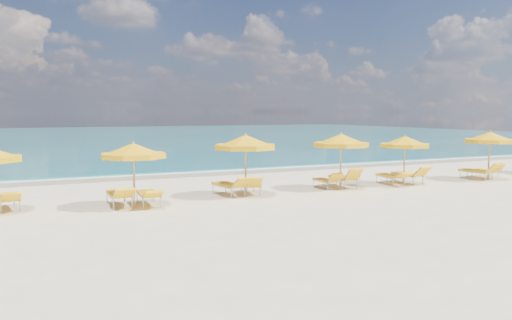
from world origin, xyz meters
name	(u,v)px	position (x,y,z in m)	size (l,w,h in m)	color
ground_plane	(272,194)	(0.00, 0.00, 0.00)	(120.00, 120.00, 0.00)	beige
ocean	(103,137)	(0.00, 48.00, 0.00)	(120.00, 80.00, 0.30)	#136B6E
wet_sand_band	(209,173)	(0.00, 7.40, 0.00)	(120.00, 2.60, 0.01)	tan
foam_line	(204,171)	(0.00, 8.20, 0.00)	(120.00, 1.20, 0.03)	white
whitecap_near	(73,161)	(-6.00, 17.00, 0.00)	(14.00, 0.36, 0.05)	white
whitecap_far	(233,148)	(8.00, 24.00, 0.00)	(18.00, 0.30, 0.05)	white
umbrella_2	(133,151)	(-5.40, -0.58, 1.89)	(2.74, 2.74, 2.22)	tan
umbrella_3	(246,143)	(-1.17, -0.13, 2.04)	(2.52, 2.52, 2.39)	tan
umbrella_4	(341,141)	(3.10, -0.09, 2.00)	(3.04, 3.04, 2.35)	tan
umbrella_5	(405,142)	(6.37, -0.15, 1.87)	(2.85, 2.85, 2.19)	tan
umbrella_6	(490,138)	(11.08, -0.55, 1.98)	(2.82, 2.82, 2.32)	tan
lounger_1_right	(8,203)	(-9.24, 0.83, 0.22)	(0.88, 1.94, 0.75)	#A5A8AD
lounger_2_left	(119,199)	(-5.82, -0.12, 0.24)	(0.71, 2.06, 0.82)	#A5A8AD
lounger_2_right	(149,199)	(-4.87, -0.33, 0.23)	(0.71, 1.99, 0.70)	#A5A8AD
lounger_3_left	(229,189)	(-1.63, 0.40, 0.24)	(1.02, 2.05, 0.85)	#A5A8AD
lounger_3_right	(251,189)	(-0.73, 0.39, 0.21)	(0.88, 1.73, 0.79)	#A5A8AD
lounger_4_left	(326,183)	(2.72, 0.43, 0.20)	(0.56, 1.55, 0.76)	#A5A8AD
lounger_4_right	(344,181)	(3.58, 0.37, 0.24)	(0.81, 1.92, 0.92)	#A5A8AD
lounger_5_left	(391,180)	(5.84, 0.05, 0.23)	(0.77, 1.98, 0.71)	#A5A8AD
lounger_5_right	(408,178)	(6.90, 0.15, 0.24)	(0.70, 1.93, 0.89)	#A5A8AD
lounger_6_left	(477,174)	(10.69, -0.24, 0.24)	(0.93, 1.97, 0.90)	#A5A8AD
lounger_6_right	(486,174)	(11.49, -0.05, 0.21)	(0.71, 1.70, 0.81)	#A5A8AD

